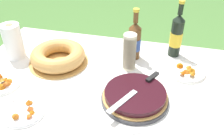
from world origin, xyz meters
name	(u,v)px	position (x,y,z in m)	size (l,w,h in m)	color
garden_table	(106,96)	(0.00, 0.00, 0.64)	(1.54, 1.03, 0.71)	brown
tablecloth	(106,88)	(0.00, 0.00, 0.70)	(1.55, 1.04, 0.10)	white
berry_tart	(135,96)	(0.16, -0.08, 0.74)	(0.32, 0.32, 0.06)	#38383D
serving_knife	(139,88)	(0.18, -0.05, 0.78)	(0.20, 0.34, 0.01)	silver
bundt_cake	(58,56)	(-0.33, 0.15, 0.76)	(0.35, 0.35, 0.09)	tan
cup_stack	(130,52)	(0.08, 0.19, 0.82)	(0.07, 0.07, 0.21)	beige
cider_bottle_amber	(135,40)	(0.09, 0.31, 0.83)	(0.07, 0.07, 0.31)	brown
juice_bottle_red	(176,35)	(0.33, 0.39, 0.84)	(0.07, 0.07, 0.34)	black
snack_plate_near	(186,71)	(0.40, 0.22, 0.72)	(0.22, 0.22, 0.05)	white
snack_plate_left	(24,111)	(-0.31, -0.28, 0.72)	(0.20, 0.20, 0.05)	white
snack_plate_right	(2,83)	(-0.53, -0.12, 0.72)	(0.19, 0.19, 0.05)	white
paper_towel_roll	(13,41)	(-0.60, 0.14, 0.82)	(0.11, 0.11, 0.21)	white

